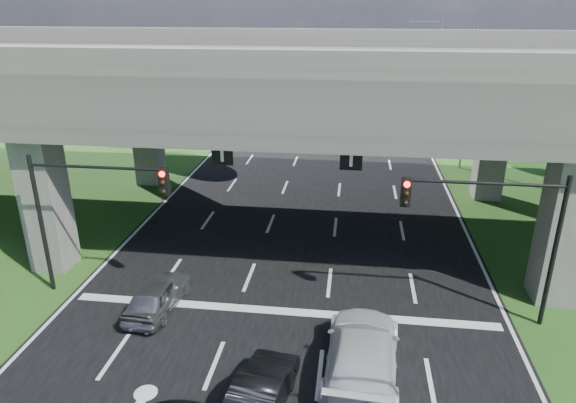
% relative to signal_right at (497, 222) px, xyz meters
% --- Properties ---
extents(ground, '(160.00, 160.00, 0.00)m').
position_rel_signal_right_xyz_m(ground, '(-7.82, -3.94, -4.19)').
color(ground, '#224E19').
rests_on(ground, ground).
extents(road, '(18.00, 120.00, 0.03)m').
position_rel_signal_right_xyz_m(road, '(-7.82, 6.06, -4.17)').
color(road, black).
rests_on(road, ground).
extents(overpass, '(80.00, 15.00, 10.00)m').
position_rel_signal_right_xyz_m(overpass, '(-7.82, 8.06, 3.73)').
color(overpass, '#3C3A37').
rests_on(overpass, ground).
extents(warehouse, '(20.00, 10.00, 4.00)m').
position_rel_signal_right_xyz_m(warehouse, '(-33.82, 31.06, -2.19)').
color(warehouse, '#9E9E99').
rests_on(warehouse, ground).
extents(signal_right, '(5.76, 0.54, 6.00)m').
position_rel_signal_right_xyz_m(signal_right, '(0.00, 0.00, 0.00)').
color(signal_right, black).
rests_on(signal_right, ground).
extents(signal_left, '(5.76, 0.54, 6.00)m').
position_rel_signal_right_xyz_m(signal_left, '(-15.65, 0.00, 0.00)').
color(signal_left, black).
rests_on(signal_left, ground).
extents(streetlight_far, '(3.38, 0.25, 10.00)m').
position_rel_signal_right_xyz_m(streetlight_far, '(2.27, 20.06, 1.66)').
color(streetlight_far, gray).
rests_on(streetlight_far, ground).
extents(streetlight_beyond, '(3.38, 0.25, 10.00)m').
position_rel_signal_right_xyz_m(streetlight_beyond, '(2.27, 36.06, 1.66)').
color(streetlight_beyond, gray).
rests_on(streetlight_beyond, ground).
extents(tree_left_near, '(4.50, 4.50, 7.80)m').
position_rel_signal_right_xyz_m(tree_left_near, '(-21.78, 22.06, 0.63)').
color(tree_left_near, black).
rests_on(tree_left_near, ground).
extents(tree_left_mid, '(3.91, 3.90, 6.76)m').
position_rel_signal_right_xyz_m(tree_left_mid, '(-24.78, 30.06, -0.01)').
color(tree_left_mid, black).
rests_on(tree_left_mid, ground).
extents(tree_left_far, '(4.80, 4.80, 8.32)m').
position_rel_signal_right_xyz_m(tree_left_far, '(-20.78, 38.06, 0.95)').
color(tree_left_far, black).
rests_on(tree_left_far, ground).
extents(tree_right_near, '(4.20, 4.20, 7.28)m').
position_rel_signal_right_xyz_m(tree_right_near, '(5.22, 24.06, 0.31)').
color(tree_right_near, black).
rests_on(tree_right_near, ground).
extents(tree_right_mid, '(3.91, 3.90, 6.76)m').
position_rel_signal_right_xyz_m(tree_right_mid, '(8.22, 32.06, -0.01)').
color(tree_right_mid, black).
rests_on(tree_right_mid, ground).
extents(tree_right_far, '(4.50, 4.50, 7.80)m').
position_rel_signal_right_xyz_m(tree_right_far, '(4.22, 40.06, 0.63)').
color(tree_right_far, black).
rests_on(tree_right_far, ground).
extents(car_silver, '(1.83, 4.00, 1.33)m').
position_rel_signal_right_xyz_m(car_silver, '(-12.71, -0.94, -3.49)').
color(car_silver, gray).
rests_on(car_silver, road).
extents(car_dark, '(1.96, 4.25, 1.35)m').
position_rel_signal_right_xyz_m(car_dark, '(-7.67, -5.85, -3.48)').
color(car_dark, black).
rests_on(car_dark, road).
extents(car_white, '(2.69, 5.96, 1.69)m').
position_rel_signal_right_xyz_m(car_white, '(-4.68, -3.86, -3.31)').
color(car_white, silver).
rests_on(car_white, road).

